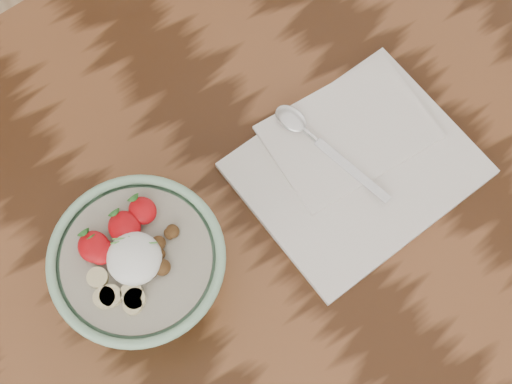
% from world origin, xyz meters
% --- Properties ---
extents(table, '(1.60, 0.90, 0.75)m').
position_xyz_m(table, '(0.00, 0.00, 0.66)').
color(table, '#381E0E').
rests_on(table, ground).
extents(breakfast_bowl, '(0.18, 0.18, 0.12)m').
position_xyz_m(breakfast_bowl, '(-0.17, 0.04, 0.81)').
color(breakfast_bowl, '#8AB995').
rests_on(breakfast_bowl, table).
extents(napkin, '(0.26, 0.22, 0.02)m').
position_xyz_m(napkin, '(0.10, 0.01, 0.76)').
color(napkin, white).
rests_on(napkin, table).
extents(spoon, '(0.05, 0.17, 0.01)m').
position_xyz_m(spoon, '(0.08, 0.07, 0.77)').
color(spoon, silver).
rests_on(spoon, napkin).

